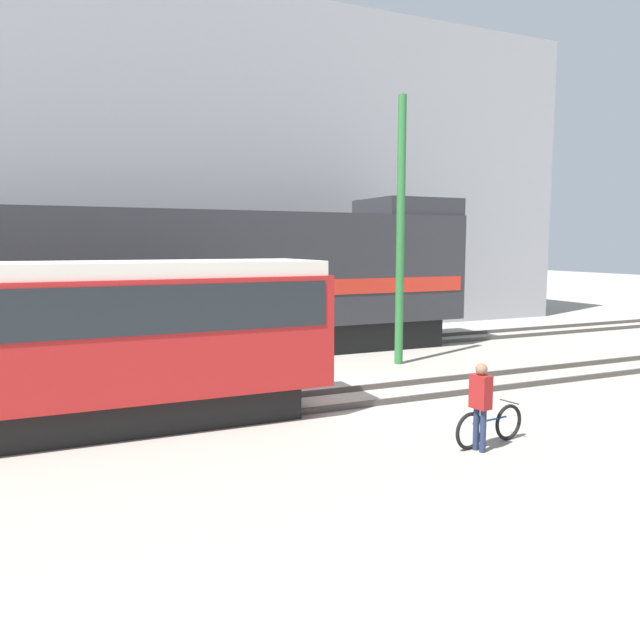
# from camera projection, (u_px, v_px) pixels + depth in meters

# --- Properties ---
(ground_plane) EXTENTS (120.00, 120.00, 0.00)m
(ground_plane) POSITION_uv_depth(u_px,v_px,m) (328.00, 395.00, 15.08)
(ground_plane) COLOR #9E998C
(track_near) EXTENTS (60.00, 1.50, 0.14)m
(track_near) POSITION_uv_depth(u_px,v_px,m) (340.00, 398.00, 14.50)
(track_near) COLOR #47423D
(track_near) RESTS_ON ground
(track_far) EXTENTS (60.00, 1.51, 0.14)m
(track_far) POSITION_uv_depth(u_px,v_px,m) (249.00, 353.00, 20.59)
(track_far) COLOR #47423D
(track_far) RESTS_ON ground
(building_backdrop) EXTENTS (34.40, 6.00, 13.36)m
(building_backdrop) POSITION_uv_depth(u_px,v_px,m) (192.00, 172.00, 26.42)
(building_backdrop) COLOR #99999E
(building_backdrop) RESTS_ON ground
(freight_locomotive) EXTENTS (18.78, 3.04, 5.24)m
(freight_locomotive) POSITION_uv_depth(u_px,v_px,m) (196.00, 282.00, 19.60)
(freight_locomotive) COLOR black
(freight_locomotive) RESTS_ON ground
(streetcar) EXTENTS (10.56, 2.54, 3.30)m
(streetcar) POSITION_uv_depth(u_px,v_px,m) (54.00, 337.00, 11.78)
(streetcar) COLOR black
(streetcar) RESTS_ON ground
(bicycle) EXTENTS (1.68, 0.44, 0.74)m
(bicycle) POSITION_uv_depth(u_px,v_px,m) (490.00, 426.00, 11.33)
(bicycle) COLOR black
(bicycle) RESTS_ON ground
(person) EXTENTS (0.27, 0.39, 1.58)m
(person) POSITION_uv_depth(u_px,v_px,m) (481.00, 398.00, 10.91)
(person) COLOR #232D4C
(person) RESTS_ON ground
(utility_pole_left) EXTENTS (0.25, 0.25, 7.96)m
(utility_pole_left) POSITION_uv_depth(u_px,v_px,m) (400.00, 233.00, 18.60)
(utility_pole_left) COLOR #2D7238
(utility_pole_left) RESTS_ON ground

